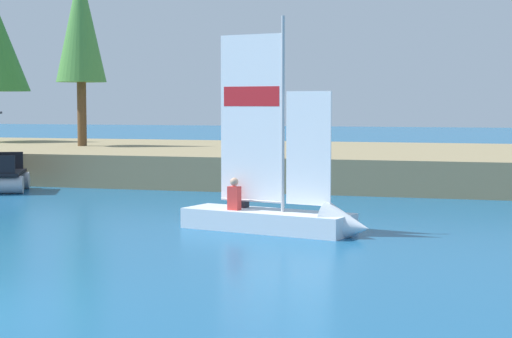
# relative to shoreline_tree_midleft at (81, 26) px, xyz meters

# --- Properties ---
(shore_bank) EXTENTS (80.00, 12.95, 1.19)m
(shore_bank) POSITION_rel_shoreline_tree_midleft_xyz_m (9.60, 0.55, -5.72)
(shore_bank) COLOR #897A56
(shore_bank) RESTS_ON ground
(shoreline_tree_midleft) EXTENTS (2.14, 2.14, 7.67)m
(shoreline_tree_midleft) POSITION_rel_shoreline_tree_midleft_xyz_m (0.00, 0.00, 0.00)
(shoreline_tree_midleft) COLOR brown
(shoreline_tree_midleft) RESTS_ON shore_bank
(sailboat) EXTENTS (4.83, 2.27, 5.37)m
(sailboat) POSITION_rel_shoreline_tree_midleft_xyz_m (12.78, -14.44, -5.87)
(sailboat) COLOR silver
(sailboat) RESTS_ON ground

